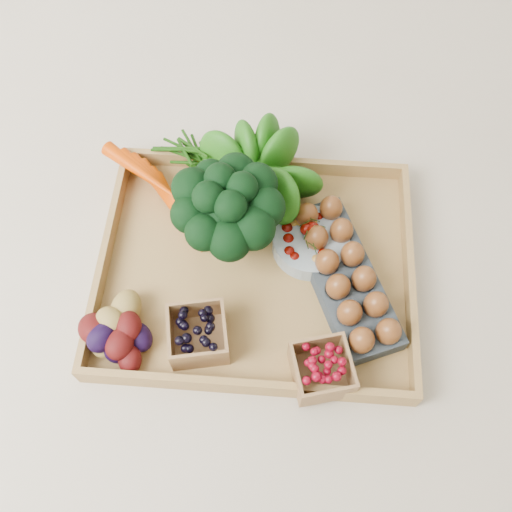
# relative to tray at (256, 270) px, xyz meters

# --- Properties ---
(ground) EXTENTS (4.00, 4.00, 0.00)m
(ground) POSITION_rel_tray_xyz_m (0.00, 0.00, -0.01)
(ground) COLOR beige
(ground) RESTS_ON ground
(tray) EXTENTS (0.55, 0.45, 0.01)m
(tray) POSITION_rel_tray_xyz_m (0.00, 0.00, 0.00)
(tray) COLOR #A98247
(tray) RESTS_ON ground
(carrots) EXTENTS (0.20, 0.14, 0.05)m
(carrots) POSITION_rel_tray_xyz_m (-0.17, 0.13, 0.03)
(carrots) COLOR #D53F00
(carrots) RESTS_ON tray
(lettuce) EXTENTS (0.15, 0.15, 0.15)m
(lettuce) POSITION_rel_tray_xyz_m (-0.01, 0.16, 0.08)
(lettuce) COLOR #194D0C
(lettuce) RESTS_ON tray
(broccoli) EXTENTS (0.18, 0.18, 0.14)m
(broccoli) POSITION_rel_tray_xyz_m (-0.05, 0.04, 0.08)
(broccoli) COLOR black
(broccoli) RESTS_ON tray
(cherry_bowl) EXTENTS (0.14, 0.14, 0.04)m
(cherry_bowl) POSITION_rel_tray_xyz_m (0.09, 0.05, 0.03)
(cherry_bowl) COLOR #8C9EA5
(cherry_bowl) RESTS_ON tray
(egg_carton) EXTENTS (0.21, 0.31, 0.03)m
(egg_carton) POSITION_rel_tray_xyz_m (0.15, -0.02, 0.02)
(egg_carton) COLOR #333C41
(egg_carton) RESTS_ON tray
(potatoes) EXTENTS (0.14, 0.14, 0.08)m
(potatoes) POSITION_rel_tray_xyz_m (-0.22, -0.15, 0.05)
(potatoes) COLOR #3A0909
(potatoes) RESTS_ON tray
(punnet_blackberry) EXTENTS (0.11, 0.11, 0.06)m
(punnet_blackberry) POSITION_rel_tray_xyz_m (-0.08, -0.14, 0.04)
(punnet_blackberry) COLOR black
(punnet_blackberry) RESTS_ON tray
(punnet_raspberry) EXTENTS (0.11, 0.11, 0.06)m
(punnet_raspberry) POSITION_rel_tray_xyz_m (0.12, -0.19, 0.04)
(punnet_raspberry) COLOR maroon
(punnet_raspberry) RESTS_ON tray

